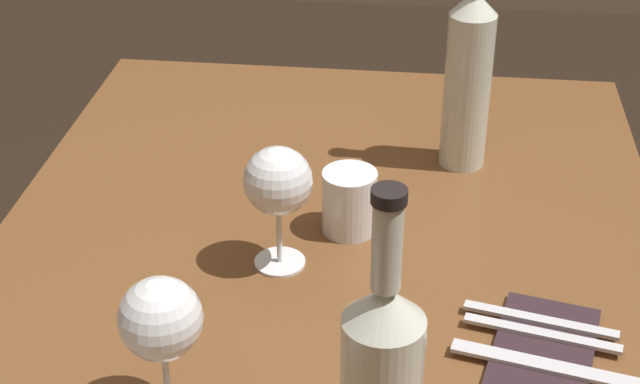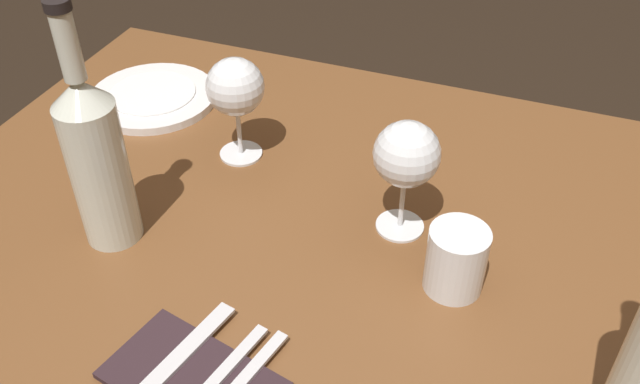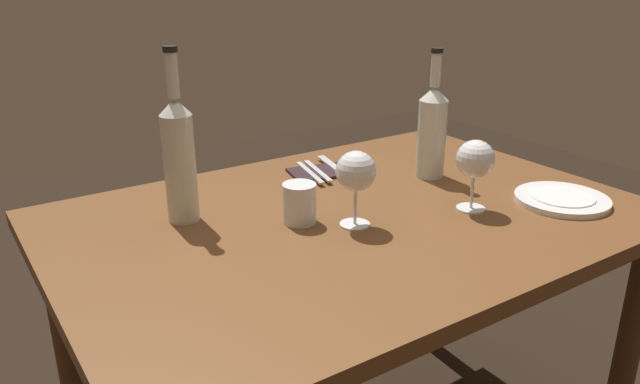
% 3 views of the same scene
% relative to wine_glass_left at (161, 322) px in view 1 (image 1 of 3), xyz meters
% --- Properties ---
extents(dining_table, '(1.30, 0.90, 0.74)m').
position_rel_wine_glass_left_xyz_m(dining_table, '(-0.24, 0.13, -0.21)').
color(dining_table, brown).
rests_on(dining_table, ground).
extents(wine_glass_left, '(0.09, 0.09, 0.16)m').
position_rel_wine_glass_left_xyz_m(wine_glass_left, '(0.00, 0.00, 0.00)').
color(wine_glass_left, white).
rests_on(wine_glass_left, dining_table).
extents(wine_glass_right, '(0.09, 0.09, 0.17)m').
position_rel_wine_glass_left_xyz_m(wine_glass_right, '(-0.28, 0.08, 0.00)').
color(wine_glass_right, white).
rests_on(wine_glass_right, dining_table).
extents(wine_bottle, '(0.07, 0.07, 0.38)m').
position_rel_wine_glass_left_xyz_m(wine_bottle, '(-0.57, 0.31, 0.03)').
color(wine_bottle, silver).
rests_on(wine_bottle, dining_table).
extents(water_tumbler, '(0.07, 0.07, 0.09)m').
position_rel_wine_glass_left_xyz_m(water_tumbler, '(-0.37, 0.16, -0.08)').
color(water_tumbler, white).
rests_on(water_tumbler, dining_table).
extents(folded_napkin, '(0.21, 0.15, 0.01)m').
position_rel_wine_glass_left_xyz_m(folded_napkin, '(-0.13, 0.40, -0.11)').
color(folded_napkin, '#2D1E23').
rests_on(folded_napkin, dining_table).
extents(fork_inner, '(0.05, 0.18, 0.00)m').
position_rel_wine_glass_left_xyz_m(fork_inner, '(-0.16, 0.40, -0.11)').
color(fork_inner, silver).
rests_on(fork_inner, folded_napkin).
extents(fork_outer, '(0.05, 0.18, 0.00)m').
position_rel_wine_glass_left_xyz_m(fork_outer, '(-0.18, 0.40, -0.11)').
color(fork_outer, silver).
rests_on(fork_outer, folded_napkin).
extents(table_knife, '(0.06, 0.21, 0.00)m').
position_rel_wine_glass_left_xyz_m(table_knife, '(-0.10, 0.40, -0.11)').
color(table_knife, silver).
rests_on(table_knife, folded_napkin).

